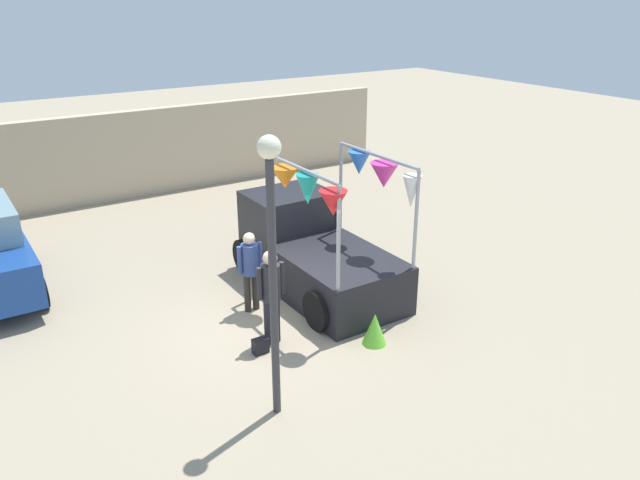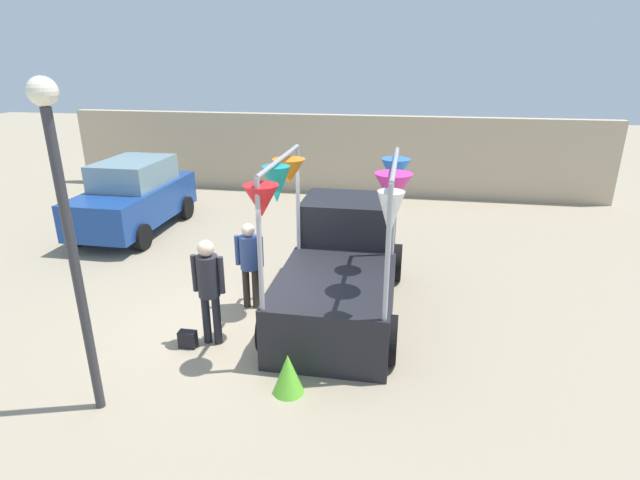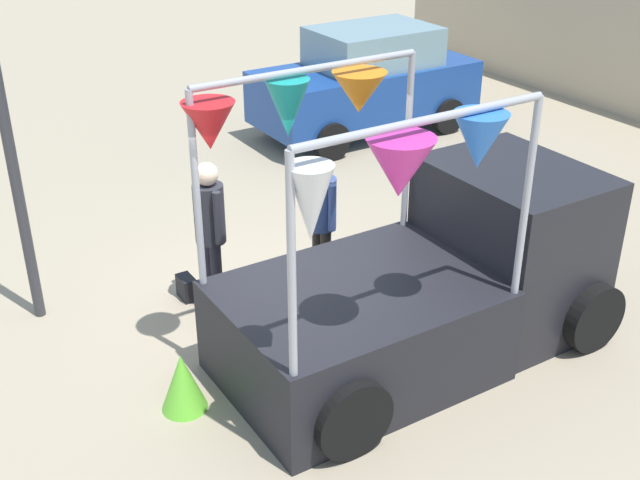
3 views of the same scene
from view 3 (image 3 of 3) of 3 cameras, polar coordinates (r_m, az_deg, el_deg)
name	(u,v)px [view 3 (image 3 of 3)]	position (r m, az deg, el deg)	size (l,w,h in m)	color
ground_plane	(274,305)	(9.37, -3.28, -4.62)	(60.00, 60.00, 0.00)	gray
vendor_truck	(438,272)	(8.34, 8.37, -2.25)	(2.51, 4.13, 2.96)	black
parked_car	(367,81)	(14.56, 3.36, 11.22)	(1.88, 4.00, 1.88)	navy
person_customer	(210,222)	(8.88, -7.84, 1.27)	(0.53, 0.34, 1.78)	black
person_vendor	(322,212)	(9.27, 0.12, 2.01)	(0.53, 0.34, 1.64)	#2D2823
handbag	(187,288)	(9.55, -9.46, -3.35)	(0.28, 0.16, 0.28)	black
folded_kite_bundle_lime	(183,382)	(7.75, -9.74, -9.92)	(0.44, 0.44, 0.60)	#66CC33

